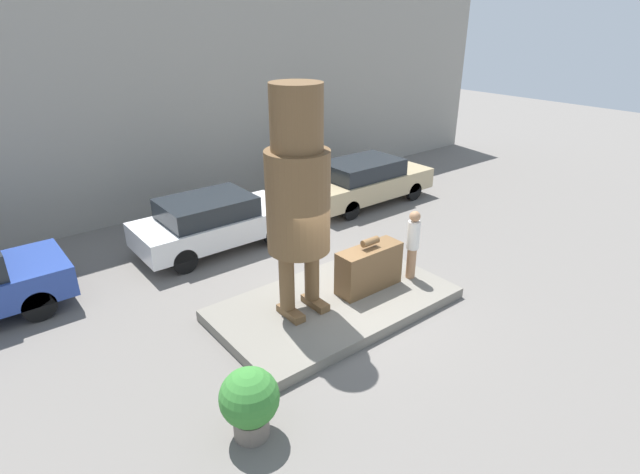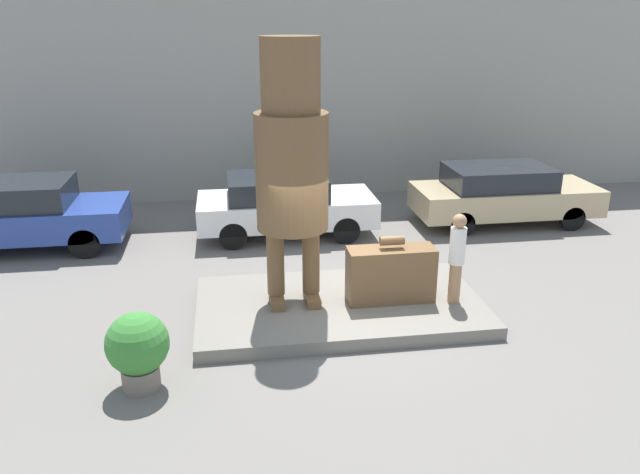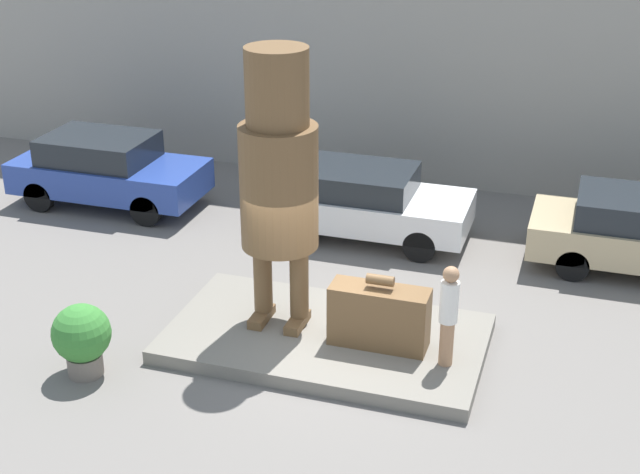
% 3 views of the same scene
% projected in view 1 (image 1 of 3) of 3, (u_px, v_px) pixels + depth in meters
% --- Properties ---
extents(ground_plane, '(60.00, 60.00, 0.00)m').
position_uv_depth(ground_plane, '(335.00, 308.00, 10.78)').
color(ground_plane, slate).
extents(pedestal, '(5.08, 2.87, 0.23)m').
position_uv_depth(pedestal, '(335.00, 304.00, 10.73)').
color(pedestal, slate).
rests_on(pedestal, ground_plane).
extents(building_backdrop, '(28.00, 0.60, 6.57)m').
position_uv_depth(building_backdrop, '(168.00, 105.00, 15.11)').
color(building_backdrop, gray).
rests_on(building_backdrop, ground_plane).
extents(statue_figure, '(1.23, 1.23, 4.53)m').
position_uv_depth(statue_figure, '(298.00, 187.00, 9.24)').
color(statue_figure, brown).
rests_on(statue_figure, pedestal).
extents(giant_suitcase, '(1.55, 0.54, 1.21)m').
position_uv_depth(giant_suitcase, '(369.00, 268.00, 10.92)').
color(giant_suitcase, brown).
rests_on(giant_suitcase, pedestal).
extents(tourist, '(0.28, 0.28, 1.64)m').
position_uv_depth(tourist, '(413.00, 242.00, 11.22)').
color(tourist, '#A87A56').
rests_on(tourist, pedestal).
extents(parked_car_white, '(4.21, 1.85, 1.46)m').
position_uv_depth(parked_car_white, '(213.00, 221.00, 13.25)').
color(parked_car_white, silver).
rests_on(parked_car_white, ground_plane).
extents(parked_car_tan, '(4.60, 1.83, 1.48)m').
position_uv_depth(parked_car_tan, '(365.00, 180.00, 16.46)').
color(parked_car_tan, tan).
rests_on(parked_car_tan, ground_plane).
extents(planter_pot, '(0.90, 0.90, 1.17)m').
position_uv_depth(planter_pot, '(250.00, 401.00, 7.30)').
color(planter_pot, '#70665B').
rests_on(planter_pot, ground_plane).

